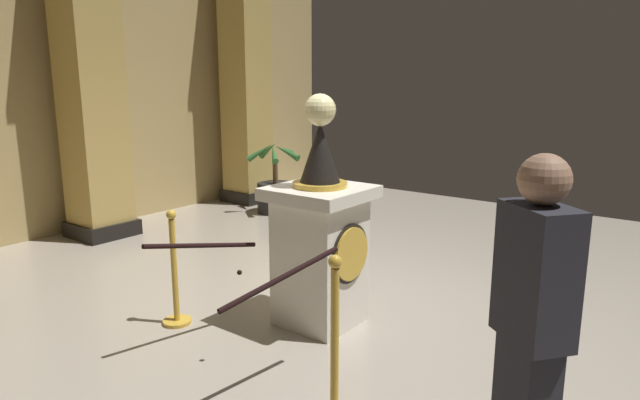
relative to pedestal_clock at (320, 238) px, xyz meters
The scene contains 10 objects.
ground_plane 0.86m from the pedestal_clock, 22.06° to the left, with size 10.28×10.28×0.00m, color #9E9384.
back_wall 4.73m from the pedestal_clock, 84.99° to the left, with size 10.28×0.16×4.04m, color tan.
pedestal_clock is the anchor object (origin of this frame).
stanchion_near 1.28m from the pedestal_clock, 128.52° to the left, with size 0.24×0.24×0.99m.
stanchion_far 1.47m from the pedestal_clock, 139.33° to the right, with size 0.24×0.24×1.05m.
velvet_rope 0.92m from the pedestal_clock, behind, with size 1.11×1.13×0.22m.
column_right 5.18m from the pedestal_clock, 51.43° to the left, with size 0.73×0.73×3.88m.
column_centre_rear 4.14m from the pedestal_clock, 84.24° to the left, with size 0.76×0.76×3.88m.
potted_palm_right 4.12m from the pedestal_clock, 47.15° to the left, with size 0.82×0.87×1.13m.
bystander_guest 2.26m from the pedestal_clock, 117.24° to the right, with size 0.40×0.42×1.70m.
Camera 1 is at (-3.88, -2.82, 2.00)m, focal length 31.08 mm.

